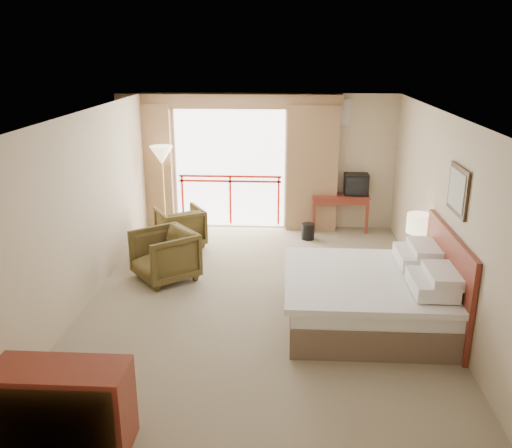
# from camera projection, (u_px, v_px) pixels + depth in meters

# --- Properties ---
(floor) EXTENTS (7.00, 7.00, 0.00)m
(floor) POSITION_uv_depth(u_px,v_px,m) (261.00, 299.00, 7.96)
(floor) COLOR gray
(floor) RESTS_ON ground
(ceiling) EXTENTS (7.00, 7.00, 0.00)m
(ceiling) POSITION_uv_depth(u_px,v_px,m) (261.00, 114.00, 7.13)
(ceiling) COLOR white
(ceiling) RESTS_ON wall_back
(wall_back) EXTENTS (5.00, 0.00, 5.00)m
(wall_back) POSITION_uv_depth(u_px,v_px,m) (270.00, 162.00, 10.87)
(wall_back) COLOR #C5B18E
(wall_back) RESTS_ON ground
(wall_front) EXTENTS (5.00, 0.00, 5.00)m
(wall_front) POSITION_uv_depth(u_px,v_px,m) (238.00, 340.00, 4.23)
(wall_front) COLOR #C5B18E
(wall_front) RESTS_ON ground
(wall_left) EXTENTS (0.00, 7.00, 7.00)m
(wall_left) POSITION_uv_depth(u_px,v_px,m) (85.00, 209.00, 7.69)
(wall_left) COLOR #C5B18E
(wall_left) RESTS_ON ground
(wall_right) EXTENTS (0.00, 7.00, 7.00)m
(wall_right) POSITION_uv_depth(u_px,v_px,m) (443.00, 215.00, 7.41)
(wall_right) COLOR #C5B18E
(wall_right) RESTS_ON ground
(balcony_door) EXTENTS (2.40, 0.00, 2.40)m
(balcony_door) POSITION_uv_depth(u_px,v_px,m) (230.00, 169.00, 10.94)
(balcony_door) COLOR white
(balcony_door) RESTS_ON wall_back
(balcony_railing) EXTENTS (2.09, 0.03, 1.02)m
(balcony_railing) POSITION_uv_depth(u_px,v_px,m) (230.00, 188.00, 11.04)
(balcony_railing) COLOR #B61F0F
(balcony_railing) RESTS_ON wall_back
(curtain_left) EXTENTS (1.00, 0.26, 2.50)m
(curtain_left) POSITION_uv_depth(u_px,v_px,m) (148.00, 167.00, 10.90)
(curtain_left) COLOR brown
(curtain_left) RESTS_ON wall_back
(curtain_right) EXTENTS (1.00, 0.26, 2.50)m
(curtain_right) POSITION_uv_depth(u_px,v_px,m) (312.00, 169.00, 10.71)
(curtain_right) COLOR brown
(curtain_right) RESTS_ON wall_back
(valance) EXTENTS (4.40, 0.22, 0.28)m
(valance) POSITION_uv_depth(u_px,v_px,m) (228.00, 101.00, 10.43)
(valance) COLOR brown
(valance) RESTS_ON wall_back
(hvac_vent) EXTENTS (0.50, 0.04, 0.50)m
(hvac_vent) POSITION_uv_depth(u_px,v_px,m) (337.00, 112.00, 10.46)
(hvac_vent) COLOR silver
(hvac_vent) RESTS_ON wall_back
(bed) EXTENTS (2.13, 2.06, 0.97)m
(bed) POSITION_uv_depth(u_px,v_px,m) (371.00, 297.00, 7.19)
(bed) COLOR brown
(bed) RESTS_ON floor
(headboard) EXTENTS (0.06, 2.10, 1.30)m
(headboard) POSITION_uv_depth(u_px,v_px,m) (446.00, 279.00, 7.06)
(headboard) COLOR maroon
(headboard) RESTS_ON wall_right
(framed_art) EXTENTS (0.04, 0.72, 0.60)m
(framed_art) POSITION_uv_depth(u_px,v_px,m) (458.00, 190.00, 6.69)
(framed_art) COLOR black
(framed_art) RESTS_ON wall_right
(nightstand) EXTENTS (0.38, 0.45, 0.53)m
(nightstand) POSITION_uv_depth(u_px,v_px,m) (415.00, 272.00, 8.29)
(nightstand) COLOR maroon
(nightstand) RESTS_ON floor
(table_lamp) EXTENTS (0.35, 0.35, 0.62)m
(table_lamp) POSITION_uv_depth(u_px,v_px,m) (418.00, 224.00, 8.10)
(table_lamp) COLOR tan
(table_lamp) RESTS_ON nightstand
(phone) EXTENTS (0.18, 0.14, 0.08)m
(phone) POSITION_uv_depth(u_px,v_px,m) (415.00, 257.00, 8.05)
(phone) COLOR black
(phone) RESTS_ON nightstand
(desk) EXTENTS (1.13, 0.55, 0.74)m
(desk) POSITION_uv_depth(u_px,v_px,m) (340.00, 201.00, 10.94)
(desk) COLOR maroon
(desk) RESTS_ON floor
(tv) EXTENTS (0.47, 0.37, 0.43)m
(tv) POSITION_uv_depth(u_px,v_px,m) (356.00, 184.00, 10.75)
(tv) COLOR black
(tv) RESTS_ON desk
(coffee_maker) EXTENTS (0.14, 0.14, 0.27)m
(coffee_maker) POSITION_uv_depth(u_px,v_px,m) (323.00, 187.00, 10.82)
(coffee_maker) COLOR black
(coffee_maker) RESTS_ON desk
(cup) EXTENTS (0.08, 0.08, 0.10)m
(cup) POSITION_uv_depth(u_px,v_px,m) (331.00, 192.00, 10.79)
(cup) COLOR white
(cup) RESTS_ON desk
(wastebasket) EXTENTS (0.32, 0.32, 0.31)m
(wastebasket) POSITION_uv_depth(u_px,v_px,m) (308.00, 231.00, 10.45)
(wastebasket) COLOR black
(wastebasket) RESTS_ON floor
(armchair_far) EXTENTS (1.08, 1.09, 0.73)m
(armchair_far) POSITION_uv_depth(u_px,v_px,m) (181.00, 245.00, 10.17)
(armchair_far) COLOR #43371A
(armchair_far) RESTS_ON floor
(armchair_near) EXTENTS (1.23, 1.23, 0.81)m
(armchair_near) POSITION_uv_depth(u_px,v_px,m) (166.00, 279.00, 8.68)
(armchair_near) COLOR #43371A
(armchair_near) RESTS_ON floor
(side_table) EXTENTS (0.46, 0.46, 0.50)m
(side_table) POSITION_uv_depth(u_px,v_px,m) (155.00, 241.00, 9.36)
(side_table) COLOR black
(side_table) RESTS_ON floor
(book) EXTENTS (0.23, 0.27, 0.02)m
(book) POSITION_uv_depth(u_px,v_px,m) (154.00, 232.00, 9.31)
(book) COLOR white
(book) RESTS_ON side_table
(floor_lamp) EXTENTS (0.44, 0.44, 1.74)m
(floor_lamp) POSITION_uv_depth(u_px,v_px,m) (162.00, 159.00, 10.41)
(floor_lamp) COLOR tan
(floor_lamp) RESTS_ON floor
(dresser) EXTENTS (1.23, 0.52, 0.82)m
(dresser) POSITION_uv_depth(u_px,v_px,m) (62.00, 407.00, 4.92)
(dresser) COLOR maroon
(dresser) RESTS_ON floor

